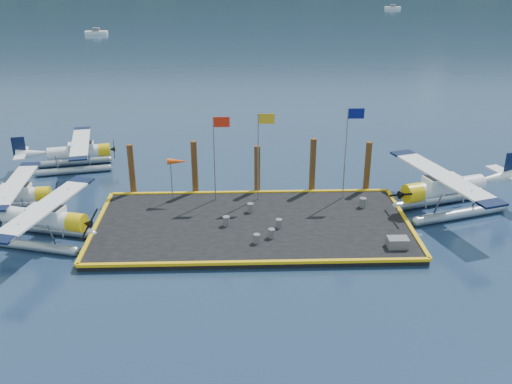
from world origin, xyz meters
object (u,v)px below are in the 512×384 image
at_px(seaplane_c, 77,154).
at_px(seaplane_d, 446,190).
at_px(piling_4, 367,168).
at_px(crate, 398,242).
at_px(piling_2, 257,171).
at_px(flagpole_blue, 349,140).
at_px(drum_2, 279,223).
at_px(piling_3, 313,167).
at_px(piling_0, 132,171).
at_px(seaplane_b, 12,197).
at_px(drum_0, 226,221).
at_px(drum_1, 272,233).
at_px(drum_3, 257,239).
at_px(windsock, 177,162).
at_px(drum_4, 363,202).
at_px(seaplane_a, 42,221).
at_px(flagpole_yellow, 261,144).
at_px(drum_5, 250,208).
at_px(piling_1, 195,169).
at_px(flagpole_red, 217,146).

relative_size(seaplane_c, seaplane_d, 0.83).
relative_size(seaplane_d, piling_4, 2.62).
xyz_separation_m(crate, piling_2, (-8.00, 8.88, 1.20)).
bearing_deg(flagpole_blue, drum_2, -138.35).
distance_m(piling_3, piling_4, 4.00).
height_order(piling_0, piling_2, piling_0).
bearing_deg(seaplane_b, crate, 72.54).
height_order(drum_0, drum_2, drum_0).
relative_size(drum_1, piling_2, 0.16).
distance_m(flagpole_blue, piling_4, 3.61).
distance_m(drum_3, flagpole_blue, 10.02).
bearing_deg(windsock, drum_4, -7.00).
height_order(drum_0, drum_3, drum_0).
bearing_deg(seaplane_a, crate, 99.98).
distance_m(seaplane_d, flagpole_yellow, 12.92).
relative_size(drum_0, piling_3, 0.14).
xyz_separation_m(drum_5, flagpole_blue, (6.79, 2.08, 3.98)).
distance_m(seaplane_c, piling_1, 11.55).
height_order(piling_0, piling_3, piling_3).
bearing_deg(drum_1, flagpole_yellow, 94.01).
bearing_deg(crate, drum_4, 98.87).
bearing_deg(flagpole_blue, flagpole_yellow, 180.00).
relative_size(drum_4, piling_0, 0.16).
height_order(drum_1, flagpole_blue, flagpole_blue).
height_order(seaplane_b, piling_4, piling_4).
bearing_deg(piling_4, flagpole_yellow, -168.40).
height_order(crate, piling_1, piling_1).
relative_size(seaplane_c, flagpole_blue, 1.33).
relative_size(drum_4, piling_4, 0.16).
height_order(drum_1, windsock, windsock).
xyz_separation_m(drum_5, crate, (8.59, -5.20, 0.00)).
height_order(seaplane_b, drum_5, seaplane_b).
height_order(drum_1, flagpole_red, flagpole_red).
relative_size(seaplane_a, seaplane_d, 0.90).
height_order(drum_2, piling_1, piling_1).
xyz_separation_m(seaplane_d, piling_1, (-17.17, 3.35, 0.47)).
height_order(drum_4, piling_2, piling_2).
bearing_deg(windsock, drum_0, -50.62).
distance_m(drum_1, drum_2, 1.46).
height_order(drum_3, flagpole_blue, flagpole_blue).
height_order(crate, flagpole_red, flagpole_red).
height_order(seaplane_a, piling_1, piling_1).
bearing_deg(flagpole_yellow, seaplane_d, -8.00).
relative_size(seaplane_a, flagpole_blue, 1.45).
height_order(piling_1, piling_4, piling_1).
bearing_deg(drum_4, seaplane_b, 179.08).
bearing_deg(seaplane_c, seaplane_d, 59.66).
xyz_separation_m(flagpole_red, flagpole_yellow, (3.00, 0.00, 0.12)).
bearing_deg(piling_0, piling_4, 0.00).
height_order(drum_4, crate, drum_4).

